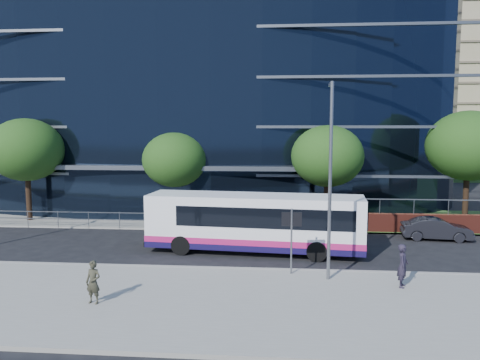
# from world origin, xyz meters

# --- Properties ---
(ground) EXTENTS (200.00, 200.00, 0.00)m
(ground) POSITION_xyz_m (0.00, 0.00, 0.00)
(ground) COLOR black
(ground) RESTS_ON ground
(pavement_near) EXTENTS (80.00, 8.00, 0.15)m
(pavement_near) POSITION_xyz_m (0.00, -5.00, 0.07)
(pavement_near) COLOR gray
(pavement_near) RESTS_ON ground
(kerb) EXTENTS (80.00, 0.25, 0.16)m
(kerb) POSITION_xyz_m (0.00, -1.00, 0.08)
(kerb) COLOR gray
(kerb) RESTS_ON ground
(yellow_line_outer) EXTENTS (80.00, 0.08, 0.01)m
(yellow_line_outer) POSITION_xyz_m (0.00, -0.80, 0.01)
(yellow_line_outer) COLOR gold
(yellow_line_outer) RESTS_ON ground
(yellow_line_inner) EXTENTS (80.00, 0.08, 0.01)m
(yellow_line_inner) POSITION_xyz_m (0.00, -0.65, 0.01)
(yellow_line_inner) COLOR gold
(yellow_line_inner) RESTS_ON ground
(far_forecourt) EXTENTS (50.00, 8.00, 0.10)m
(far_forecourt) POSITION_xyz_m (-6.00, 11.00, 0.05)
(far_forecourt) COLOR gray
(far_forecourt) RESTS_ON ground
(glass_office) EXTENTS (44.00, 23.10, 16.00)m
(glass_office) POSITION_xyz_m (-4.00, 20.85, 8.00)
(glass_office) COLOR black
(glass_office) RESTS_ON ground
(guard_railings) EXTENTS (24.00, 0.05, 1.10)m
(guard_railings) POSITION_xyz_m (-8.00, 7.00, 0.82)
(guard_railings) COLOR slate
(guard_railings) RESTS_ON ground
(apartment_block) EXTENTS (60.00, 42.00, 30.00)m
(apartment_block) POSITION_xyz_m (32.00, 57.21, 11.11)
(apartment_block) COLOR #2D511E
(apartment_block) RESTS_ON ground
(street_sign) EXTENTS (0.85, 0.09, 2.80)m
(street_sign) POSITION_xyz_m (4.50, -1.59, 2.15)
(street_sign) COLOR slate
(street_sign) RESTS_ON pavement_near
(tree_far_a) EXTENTS (4.95, 4.95, 6.98)m
(tree_far_a) POSITION_xyz_m (-13.00, 9.00, 4.86)
(tree_far_a) COLOR black
(tree_far_a) RESTS_ON ground
(tree_far_b) EXTENTS (4.29, 4.29, 6.05)m
(tree_far_b) POSITION_xyz_m (-3.00, 9.50, 4.21)
(tree_far_b) COLOR black
(tree_far_b) RESTS_ON ground
(tree_far_c) EXTENTS (4.62, 4.62, 6.51)m
(tree_far_c) POSITION_xyz_m (7.00, 9.00, 4.54)
(tree_far_c) COLOR black
(tree_far_c) RESTS_ON ground
(tree_far_d) EXTENTS (5.28, 5.28, 7.44)m
(tree_far_d) POSITION_xyz_m (16.00, 10.00, 5.19)
(tree_far_d) COLOR black
(tree_far_d) RESTS_ON ground
(tree_dist_e) EXTENTS (4.62, 4.62, 6.51)m
(tree_dist_e) POSITION_xyz_m (24.00, 40.00, 4.54)
(tree_dist_e) COLOR black
(tree_dist_e) RESTS_ON ground
(streetlight_east) EXTENTS (0.15, 0.77, 8.00)m
(streetlight_east) POSITION_xyz_m (6.00, -2.17, 4.44)
(streetlight_east) COLOR slate
(streetlight_east) RESTS_ON pavement_near
(city_bus) EXTENTS (11.10, 3.49, 2.96)m
(city_bus) POSITION_xyz_m (2.83, 2.22, 1.57)
(city_bus) COLOR white
(city_bus) RESTS_ON ground
(parked_car) EXTENTS (3.90, 1.67, 1.25)m
(parked_car) POSITION_xyz_m (12.87, 5.84, 0.63)
(parked_car) COLOR black
(parked_car) RESTS_ON ground
(pedestrian) EXTENTS (0.58, 0.71, 1.70)m
(pedestrian) POSITION_xyz_m (8.78, -2.91, 1.00)
(pedestrian) COLOR #231E2D
(pedestrian) RESTS_ON pavement_near
(pedestrian_b) EXTENTS (0.62, 0.47, 1.53)m
(pedestrian_b) POSITION_xyz_m (-2.54, -5.60, 0.91)
(pedestrian_b) COLOR #363526
(pedestrian_b) RESTS_ON pavement_near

